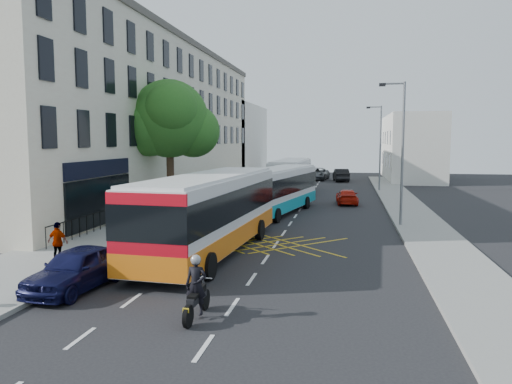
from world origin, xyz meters
The scene contains 20 objects.
ground centered at (0.00, 0.00, 0.00)m, with size 120.00×120.00×0.00m, color black.
pavement_left centered at (-8.50, 15.00, 0.07)m, with size 5.00×70.00×0.15m, color gray.
pavement_right centered at (7.50, 15.00, 0.07)m, with size 3.00×70.00×0.15m, color gray.
terrace_main centered at (-14.00, 24.49, 6.76)m, with size 8.30×45.00×13.50m.
terrace_far centered at (-14.00, 55.00, 5.00)m, with size 8.00×20.00×10.00m, color silver.
building_right centered at (11.00, 48.00, 4.00)m, with size 6.00×18.00×8.00m, color silver.
street_tree centered at (-8.51, 14.97, 6.29)m, with size 6.30×5.70×8.80m.
lamp_near centered at (6.20, 12.00, 4.62)m, with size 1.45×0.15×8.00m.
lamp_far centered at (6.20, 32.00, 4.62)m, with size 1.45×0.15×8.00m.
railings centered at (-9.70, 5.30, 0.72)m, with size 0.08×5.60×1.14m, color black, non-canonical shape.
bus_near centered at (-2.57, 3.78, 1.81)m, with size 3.69×12.40×3.44m.
bus_mid centered at (-1.36, 15.96, 1.62)m, with size 4.51×11.20×3.07m.
bus_far centered at (-1.86, 28.60, 1.65)m, with size 3.01×11.20×3.13m.
motorbike centered at (-0.75, -4.14, 0.85)m, with size 0.61×2.05×1.82m.
parked_car_blue centered at (-5.46, -2.26, 0.71)m, with size 1.68×4.18×1.42m, color #0E1038.
parked_car_silver centered at (-5.60, 4.94, 0.67)m, with size 1.41×4.06×1.34m, color #9B9EA2.
red_hatchback centered at (3.27, 21.92, 0.56)m, with size 1.58×3.89×1.13m, color #B71507.
distant_car_grey centered at (-0.47, 45.07, 0.75)m, with size 2.48×5.38×1.50m, color #414448.
distant_car_dark centered at (2.50, 43.58, 0.75)m, with size 1.59×4.57×1.51m, color black.
pedestrian_far centered at (-7.86, 0.52, 0.94)m, with size 0.93×0.39×1.59m, color gray.
Camera 1 is at (3.30, -17.01, 4.94)m, focal length 35.00 mm.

